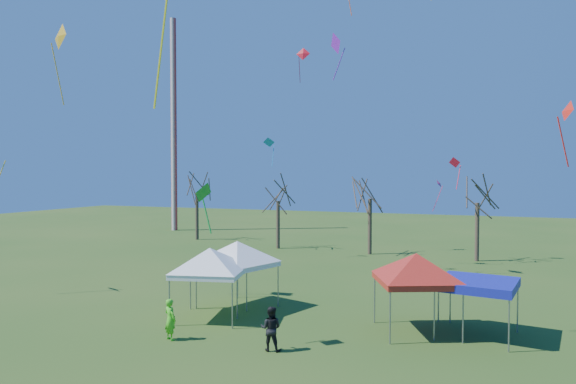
% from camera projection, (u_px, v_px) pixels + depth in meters
% --- Properties ---
extents(ground, '(140.00, 140.00, 0.00)m').
position_uv_depth(ground, '(292.00, 352.00, 19.25)').
color(ground, '#2A4D19').
rests_on(ground, ground).
extents(radio_mast, '(0.70, 0.70, 25.00)m').
position_uv_depth(radio_mast, '(174.00, 125.00, 60.65)').
color(radio_mast, silver).
rests_on(radio_mast, ground).
extents(tree_0, '(3.83, 3.83, 8.44)m').
position_uv_depth(tree_0, '(197.00, 176.00, 52.10)').
color(tree_0, '#3D2D21').
rests_on(tree_0, ground).
extents(tree_1, '(3.42, 3.42, 7.54)m').
position_uv_depth(tree_1, '(278.00, 184.00, 45.91)').
color(tree_1, '#3D2D21').
rests_on(tree_1, ground).
extents(tree_2, '(3.71, 3.71, 8.18)m').
position_uv_depth(tree_2, '(370.00, 179.00, 42.58)').
color(tree_2, '#3D2D21').
rests_on(tree_2, ground).
extents(tree_3, '(3.59, 3.59, 7.91)m').
position_uv_depth(tree_3, '(478.00, 182.00, 39.21)').
color(tree_3, '#3D2D21').
rests_on(tree_3, ground).
extents(tent_white_west, '(4.18, 4.18, 3.79)m').
position_uv_depth(tent_white_west, '(210.00, 253.00, 23.65)').
color(tent_white_west, gray).
rests_on(tent_white_west, ground).
extents(tent_white_mid, '(4.15, 4.15, 3.85)m').
position_uv_depth(tent_white_mid, '(237.00, 246.00, 25.56)').
color(tent_white_mid, gray).
rests_on(tent_white_mid, ground).
extents(tent_red, '(4.10, 4.10, 3.88)m').
position_uv_depth(tent_red, '(416.00, 259.00, 21.53)').
color(tent_red, gray).
rests_on(tent_red, ground).
extents(tent_blue, '(3.40, 3.40, 2.34)m').
position_uv_depth(tent_blue, '(477.00, 284.00, 21.04)').
color(tent_blue, gray).
rests_on(tent_blue, ground).
extents(person_dark, '(0.90, 0.75, 1.68)m').
position_uv_depth(person_dark, '(271.00, 328.00, 19.38)').
color(person_dark, black).
rests_on(person_dark, ground).
extents(person_green, '(0.71, 0.60, 1.67)m').
position_uv_depth(person_green, '(170.00, 319.00, 20.63)').
color(person_green, '#48D421').
rests_on(person_green, ground).
extents(kite_2, '(1.23, 0.69, 2.93)m').
position_uv_depth(kite_2, '(303.00, 54.00, 42.89)').
color(kite_2, red).
rests_on(kite_2, ground).
extents(kite_11, '(1.30, 1.40, 3.15)m').
position_uv_depth(kite_11, '(336.00, 44.00, 32.88)').
color(kite_11, purple).
rests_on(kite_11, ground).
extents(kite_8, '(1.43, 0.85, 4.20)m').
position_uv_depth(kite_8, '(59.00, 37.00, 26.55)').
color(kite_8, gold).
rests_on(kite_8, ground).
extents(kite_19, '(1.03, 0.83, 2.44)m').
position_uv_depth(kite_19, '(455.00, 163.00, 37.95)').
color(kite_19, red).
rests_on(kite_19, ground).
extents(kite_22, '(0.74, 0.83, 2.37)m').
position_uv_depth(kite_22, '(439.00, 185.00, 37.56)').
color(kite_22, '#D52F76').
rests_on(kite_22, ground).
extents(kite_1, '(0.67, 0.97, 2.00)m').
position_uv_depth(kite_1, '(203.00, 193.00, 19.50)').
color(kite_1, '#179632').
rests_on(kite_1, ground).
extents(kite_13, '(1.03, 0.79, 2.37)m').
position_uv_depth(kite_13, '(269.00, 143.00, 40.52)').
color(kite_13, '#137BCB').
rests_on(kite_13, ground).
extents(kite_17, '(0.65, 0.92, 2.66)m').
position_uv_depth(kite_17, '(567.00, 112.00, 20.39)').
color(kite_17, red).
rests_on(kite_17, ground).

